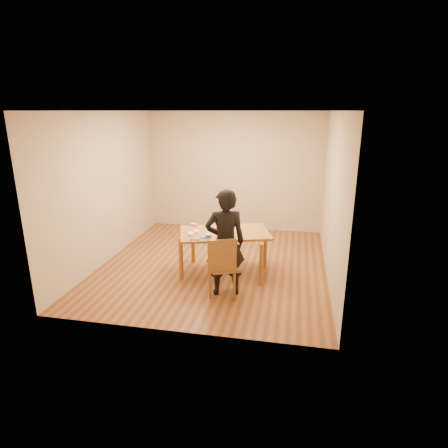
% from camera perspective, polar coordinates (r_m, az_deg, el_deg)
% --- Properties ---
extents(room_shell, '(4.00, 4.50, 2.70)m').
position_cam_1_polar(room_shell, '(6.85, -0.94, 5.52)').
color(room_shell, brown).
rests_on(room_shell, ground).
extents(dining_table, '(1.67, 1.27, 0.04)m').
position_cam_1_polar(dining_table, '(6.29, 0.09, -1.35)').
color(dining_table, brown).
rests_on(dining_table, floor).
extents(dining_chair, '(0.55, 0.55, 0.04)m').
position_cam_1_polar(dining_chair, '(5.66, 0.09, -6.56)').
color(dining_chair, brown).
rests_on(dining_chair, floor).
extents(cake_plate, '(0.27, 0.27, 0.02)m').
position_cam_1_polar(cake_plate, '(6.43, 0.00, -0.68)').
color(cake_plate, '#B6130C').
rests_on(cake_plate, dining_table).
extents(cake, '(0.22, 0.22, 0.07)m').
position_cam_1_polar(cake, '(6.42, 0.00, -0.30)').
color(cake, white).
rests_on(cake, cake_plate).
extents(frosting_dome, '(0.22, 0.22, 0.03)m').
position_cam_1_polar(frosting_dome, '(6.40, 0.00, 0.12)').
color(frosting_dome, white).
rests_on(frosting_dome, cake).
extents(frosting_tub, '(0.08, 0.08, 0.07)m').
position_cam_1_polar(frosting_tub, '(5.97, -2.41, -1.84)').
color(frosting_tub, white).
rests_on(frosting_tub, dining_table).
extents(frosting_lid, '(0.09, 0.09, 0.01)m').
position_cam_1_polar(frosting_lid, '(5.99, -3.22, -2.13)').
color(frosting_lid, '#1F1BB2').
rests_on(frosting_lid, dining_table).
extents(frosting_dollop, '(0.04, 0.04, 0.02)m').
position_cam_1_polar(frosting_dollop, '(5.98, -3.22, -2.01)').
color(frosting_dollop, white).
rests_on(frosting_dollop, frosting_lid).
extents(ramekin_green, '(0.09, 0.09, 0.04)m').
position_cam_1_polar(ramekin_green, '(6.10, -5.04, -1.60)').
color(ramekin_green, white).
rests_on(ramekin_green, dining_table).
extents(ramekin_yellow, '(0.09, 0.09, 0.04)m').
position_cam_1_polar(ramekin_yellow, '(6.23, -4.19, -1.20)').
color(ramekin_yellow, white).
rests_on(ramekin_yellow, dining_table).
extents(ramekin_multi, '(0.09, 0.09, 0.04)m').
position_cam_1_polar(ramekin_multi, '(6.16, -5.16, -1.44)').
color(ramekin_multi, white).
rests_on(ramekin_multi, dining_table).
extents(candy_box_pink, '(0.14, 0.08, 0.02)m').
position_cam_1_polar(candy_box_pink, '(6.63, -4.62, -0.18)').
color(candy_box_pink, '#D73295').
rests_on(candy_box_pink, dining_table).
extents(candy_box_green, '(0.12, 0.08, 0.02)m').
position_cam_1_polar(candy_box_green, '(6.63, -4.65, -0.01)').
color(candy_box_green, green).
rests_on(candy_box_green, candy_box_pink).
extents(spatula, '(0.17, 0.04, 0.01)m').
position_cam_1_polar(spatula, '(5.90, -4.48, -2.44)').
color(spatula, black).
rests_on(spatula, dining_table).
extents(person, '(0.69, 0.55, 1.64)m').
position_cam_1_polar(person, '(5.56, 0.18, -2.88)').
color(person, black).
rests_on(person, floor).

